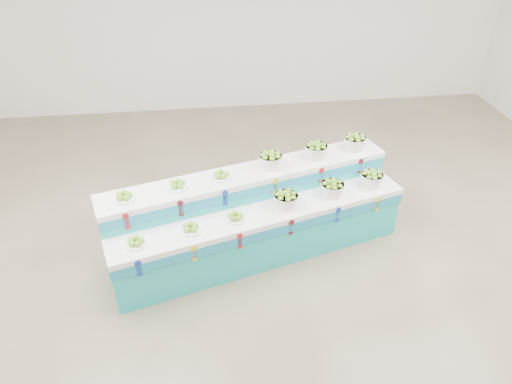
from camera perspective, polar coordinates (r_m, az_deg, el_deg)
ground at (r=5.87m, az=5.25°, el=-9.39°), size 10.00×10.00×0.00m
back_wall at (r=9.42m, az=-0.71°, el=21.64°), size 10.00×0.00×10.00m
display_stand at (r=5.83m, az=-0.00°, el=-2.93°), size 3.79×1.90×1.02m
plate_lower_left at (r=5.21m, az=-14.32°, el=-5.80°), size 0.29×0.29×0.10m
plate_lower_mid at (r=5.29m, az=-7.91°, el=-4.28°), size 0.29×0.29×0.10m
plate_lower_right at (r=5.41m, az=-2.52°, el=-2.95°), size 0.29×0.29×0.10m
basket_lower_left at (r=5.58m, az=3.64°, el=-0.91°), size 0.36×0.36×0.22m
basket_lower_mid at (r=5.85m, az=9.19°, el=0.48°), size 0.36×0.36×0.22m
basket_lower_right at (r=6.14m, az=13.79°, el=1.62°), size 0.36×0.36×0.22m
plate_upper_left at (r=5.41m, az=-15.67°, el=-0.47°), size 0.29×0.29×0.10m
plate_upper_mid at (r=5.48m, az=-9.49°, el=0.92°), size 0.29×0.29×0.10m
plate_upper_right at (r=5.59m, az=-4.25°, el=2.09°), size 0.29×0.29×0.10m
basket_upper_left at (r=5.76m, az=1.76°, el=3.91°), size 0.36×0.36×0.22m
basket_upper_mid at (r=6.02m, az=7.25°, el=5.06°), size 0.36×0.36×0.22m
basket_upper_right at (r=6.31m, az=11.83°, el=5.97°), size 0.36×0.36×0.22m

